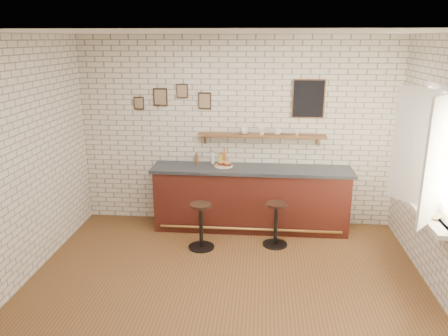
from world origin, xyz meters
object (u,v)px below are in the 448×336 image
Objects in this scene: bitters_bottle_amber at (224,158)px; book_lower at (427,214)px; bitters_bottle_white at (213,158)px; bar_stool_right at (276,223)px; bar_stool_left at (201,224)px; shelf_cup_b at (262,131)px; shelf_cup_d at (297,132)px; book_upper at (428,214)px; ciabatta_sandwich at (224,163)px; sandwich_plate at (224,166)px; bar_counter at (251,198)px; shelf_cup_a at (244,131)px; shelf_cup_c at (277,132)px; bitters_bottle_brown at (197,159)px; condiment_bottle_yellow at (221,159)px.

book_lower is (2.56, -1.68, -0.18)m from bitters_bottle_amber.
bar_stool_right is at bearing -37.05° from bitters_bottle_white.
bar_stool_right is at bearing 9.57° from bar_stool_left.
shelf_cup_b is at bearing 48.69° from bar_stool_left.
shelf_cup_b is (-0.24, 0.77, 1.20)m from bar_stool_right.
book_upper is (1.43, -1.73, -0.59)m from shelf_cup_d.
bitters_bottle_amber is at bearing 95.73° from ciabatta_sandwich.
shelf_cup_b reaches higher than sandwich_plate.
sandwich_plate is 1.16× the size of ciabatta_sandwich.
book_lower is at bearing -35.08° from bar_counter.
book_upper is at bearing -33.86° from bitters_bottle_amber.
sandwich_plate is 0.81m from shelf_cup_b.
shelf_cup_a is (-0.13, 0.20, 1.05)m from bar_counter.
ciabatta_sandwich is 2.68× the size of shelf_cup_d.
ciabatta_sandwich is 1.24m from bar_stool_right.
book_lower is at bearing -64.40° from shelf_cup_d.
shelf_cup_c is at bearing 138.19° from book_lower.
shelf_cup_b reaches higher than shelf_cup_d.
bar_stool_left is 2.05m from shelf_cup_d.
shelf_cup_a is 0.82m from shelf_cup_d.
bitters_bottle_brown is (-0.88, 0.19, 0.58)m from bar_counter.
shelf_cup_a is (0.31, 0.01, 0.44)m from bitters_bottle_amber.
ciabatta_sandwich is 1.09m from bar_stool_left.
shelf_cup_b is 0.24m from shelf_cup_c.
ciabatta_sandwich is at bearing 151.46° from book_lower.
bitters_bottle_brown is at bearing -180.00° from bitters_bottle_amber.
condiment_bottle_yellow is at bearing 111.68° from sandwich_plate.
sandwich_plate is at bearing -18.51° from bitters_bottle_brown.
bitters_bottle_brown is 2.11× the size of shelf_cup_d.
bar_stool_right is (0.81, -0.61, -0.71)m from ciabatta_sandwich.
bitters_bottle_brown is 0.29× the size of bar_stool_right.
bitters_bottle_amber is (-0.01, 0.15, 0.05)m from ciabatta_sandwich.
shelf_cup_d is (1.19, 0.01, 0.46)m from condiment_bottle_yellow.
bitters_bottle_amber is at bearing 148.03° from shelf_cup_a.
bitters_bottle_white is 0.31× the size of bar_stool_left.
bitters_bottle_brown is at bearing 124.11° from shelf_cup_c.
shelf_cup_a is 0.27m from shelf_cup_b.
shelf_cup_b is (0.77, 0.01, 0.46)m from bitters_bottle_white.
shelf_cup_c is at bearing -35.24° from shelf_cup_b.
shelf_cup_a reaches higher than ciabatta_sandwich.
ciabatta_sandwich is 1.37× the size of condiment_bottle_yellow.
bitters_bottle_amber reaches higher than condiment_bottle_yellow.
shelf_cup_a is (0.31, 0.16, 0.54)m from sandwich_plate.
bar_counter is at bearing -12.10° from bitters_bottle_brown.
shelf_cup_c is 0.59× the size of book_upper.
bitters_bottle_amber is at bearing 0.00° from bitters_bottle_brown.
shelf_cup_d is (1.12, 0.16, 0.48)m from ciabatta_sandwich.
condiment_bottle_yellow is 1.27m from shelf_cup_d.
bar_stool_left is at bearing -107.92° from sandwich_plate.
bar_counter is 1.13m from shelf_cup_c.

